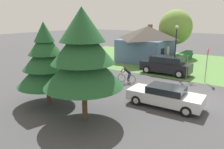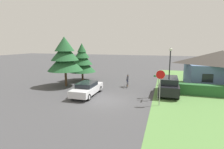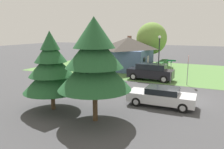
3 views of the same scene
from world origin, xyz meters
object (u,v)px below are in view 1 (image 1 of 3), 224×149
at_px(cyclist, 127,75).
at_px(street_lamp, 176,44).
at_px(sedan_left_lane, 165,96).
at_px(street_name_sign, 187,61).
at_px(cottage_house, 147,43).
at_px(deciduous_tree_right, 175,27).
at_px(conifer_tall_far, 46,61).
at_px(stop_sign, 207,58).
at_px(conifer_tall_near, 83,54).
at_px(parked_suv_right, 166,65).

distance_m(cyclist, street_lamp, 5.97).
relative_size(sedan_left_lane, street_name_sign, 1.89).
distance_m(cottage_house, deciduous_tree_right, 5.99).
bearing_deg(cyclist, sedan_left_lane, 139.57).
bearing_deg(conifer_tall_far, cyclist, -15.27).
xyz_separation_m(cottage_house, stop_sign, (-6.84, -8.90, -0.12)).
distance_m(sedan_left_lane, street_name_sign, 7.15).
xyz_separation_m(stop_sign, street_name_sign, (-0.19, 1.61, -0.45)).
xyz_separation_m(sedan_left_lane, stop_sign, (7.23, -1.00, 1.51)).
height_order(sedan_left_lane, deciduous_tree_right, deciduous_tree_right).
distance_m(street_lamp, street_name_sign, 2.27).
bearing_deg(stop_sign, conifer_tall_near, -22.73).
bearing_deg(deciduous_tree_right, sedan_left_lane, -162.90).
bearing_deg(street_name_sign, deciduous_tree_right, 23.43).
bearing_deg(cottage_house, street_name_sign, -136.41).
bearing_deg(cottage_house, sedan_left_lane, -153.14).
relative_size(cyclist, conifer_tall_near, 0.28).
bearing_deg(street_lamp, deciduous_tree_right, 18.73).
xyz_separation_m(street_name_sign, conifer_tall_near, (-11.38, 2.43, 2.01)).
distance_m(sedan_left_lane, parked_suv_right, 8.58).
xyz_separation_m(conifer_tall_near, conifer_tall_far, (0.51, 3.63, -0.90)).
xyz_separation_m(cottage_house, conifer_tall_far, (-17.90, -1.24, 0.54)).
distance_m(conifer_tall_near, conifer_tall_far, 3.77).
bearing_deg(street_lamp, cottage_house, 43.70).
xyz_separation_m(street_name_sign, conifer_tall_far, (-10.86, 6.06, 1.11)).
height_order(parked_suv_right, conifer_tall_near, conifer_tall_near).
bearing_deg(cyclist, parked_suv_right, -116.37).
height_order(stop_sign, conifer_tall_far, conifer_tall_far).
height_order(street_name_sign, conifer_tall_far, conifer_tall_far).
xyz_separation_m(stop_sign, street_lamp, (0.78, 3.11, 0.96)).
distance_m(cottage_house, stop_sign, 11.23).
relative_size(cyclist, parked_suv_right, 0.35).
height_order(conifer_tall_near, conifer_tall_far, conifer_tall_near).
xyz_separation_m(stop_sign, deciduous_tree_right, (12.20, 6.97, 1.99)).
distance_m(cyclist, deciduous_tree_right, 16.61).
xyz_separation_m(sedan_left_lane, conifer_tall_far, (-3.82, 6.66, 2.17)).
bearing_deg(conifer_tall_far, cottage_house, 3.95).
height_order(parked_suv_right, street_lamp, street_lamp).
relative_size(stop_sign, conifer_tall_near, 0.50).
xyz_separation_m(parked_suv_right, conifer_tall_near, (-12.39, 0.08, 2.84)).
bearing_deg(cyclist, street_lamp, -124.89).
relative_size(sedan_left_lane, stop_sign, 1.54).
xyz_separation_m(cottage_house, sedan_left_lane, (-14.08, -7.90, -1.63)).
height_order(stop_sign, deciduous_tree_right, deciduous_tree_right).
height_order(cottage_house, sedan_left_lane, cottage_house).
distance_m(parked_suv_right, stop_sign, 4.24).
relative_size(street_name_sign, conifer_tall_near, 0.41).
relative_size(street_lamp, street_name_sign, 1.97).
distance_m(stop_sign, deciduous_tree_right, 14.19).
relative_size(cyclist, deciduous_tree_right, 0.26).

